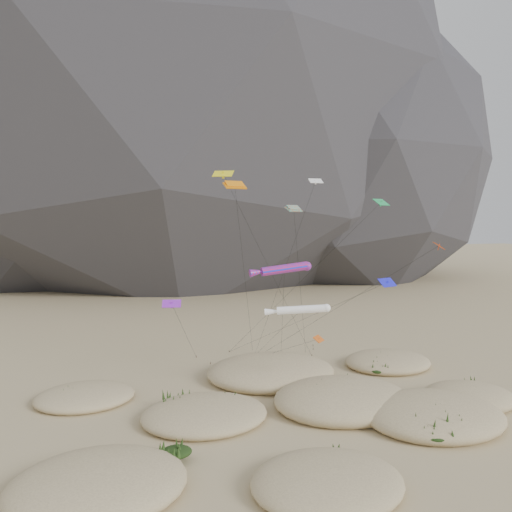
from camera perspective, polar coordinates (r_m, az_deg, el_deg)
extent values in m
plane|color=#CCB789|center=(50.27, 7.19, -18.53)|extent=(500.00, 500.00, 0.00)
ellipsoid|color=black|center=(164.60, -6.71, 18.76)|extent=(191.54, 147.29, 156.00)
ellipsoid|color=#2B2B30|center=(168.19, -22.82, 12.57)|extent=(136.20, 127.83, 116.00)
ellipsoid|color=black|center=(170.59, 10.06, 10.71)|extent=(130.55, 126.41, 100.00)
ellipsoid|color=#CCB789|center=(40.57, -17.63, -23.63)|extent=(12.76, 10.84, 3.00)
ellipsoid|color=#CCB789|center=(39.82, 8.16, -24.22)|extent=(11.36, 9.65, 2.48)
ellipsoid|color=#CCB789|center=(52.97, 19.58, -16.71)|extent=(13.80, 11.73, 3.12)
ellipsoid|color=#CCB789|center=(50.88, -5.89, -17.55)|extent=(12.32, 10.47, 2.46)
ellipsoid|color=#CCB789|center=(54.35, 9.85, -15.87)|extent=(14.53, 12.35, 3.44)
ellipsoid|color=#CCB789|center=(59.34, 23.08, -14.61)|extent=(9.94, 8.45, 2.49)
ellipsoid|color=#CCB789|center=(62.35, 1.72, -13.09)|extent=(15.71, 13.36, 3.42)
ellipsoid|color=#CCB789|center=(69.19, 14.81, -11.62)|extent=(11.41, 9.70, 2.48)
ellipsoid|color=#CCB789|center=(58.22, -18.96, -14.95)|extent=(10.39, 8.83, 2.13)
ellipsoid|color=black|center=(40.29, -15.71, -23.43)|extent=(2.56, 2.19, 0.77)
ellipsoid|color=black|center=(43.48, -9.15, -21.26)|extent=(2.60, 2.23, 0.78)
ellipsoid|color=black|center=(40.30, 6.01, -23.76)|extent=(2.14, 1.83, 0.64)
ellipsoid|color=black|center=(43.04, 8.18, -21.98)|extent=(2.36, 2.02, 0.71)
ellipsoid|color=black|center=(50.02, 19.82, -17.66)|extent=(3.42, 2.92, 1.03)
ellipsoid|color=black|center=(48.33, 19.91, -18.73)|extent=(2.60, 2.23, 0.78)
ellipsoid|color=black|center=(53.45, -9.00, -16.19)|extent=(2.64, 2.26, 0.79)
ellipsoid|color=black|center=(53.01, -3.51, -16.43)|extent=(2.29, 1.96, 0.69)
ellipsoid|color=black|center=(54.38, 7.79, -15.46)|extent=(2.98, 2.55, 0.89)
ellipsoid|color=black|center=(58.23, 9.93, -14.22)|extent=(2.50, 2.14, 0.75)
ellipsoid|color=black|center=(52.36, 7.80, -16.51)|extent=(2.59, 2.22, 0.78)
ellipsoid|color=black|center=(61.90, 23.05, -13.76)|extent=(2.36, 2.02, 0.71)
ellipsoid|color=black|center=(62.91, -0.20, -12.70)|extent=(3.41, 2.92, 1.02)
ellipsoid|color=black|center=(61.84, 0.98, -13.11)|extent=(2.66, 2.27, 0.80)
ellipsoid|color=black|center=(68.27, 13.93, -11.70)|extent=(2.55, 2.18, 0.77)
ellipsoid|color=black|center=(65.31, 13.82, -12.55)|extent=(2.44, 2.09, 0.73)
ellipsoid|color=black|center=(58.49, -20.41, -14.88)|extent=(2.08, 1.78, 0.62)
ellipsoid|color=black|center=(56.71, -18.29, -15.55)|extent=(1.94, 1.66, 0.58)
cylinder|color=#3F2D1E|center=(70.04, -0.31, -11.61)|extent=(0.08, 0.08, 0.30)
cylinder|color=#3F2D1E|center=(73.63, -3.09, -10.81)|extent=(0.08, 0.08, 0.30)
cylinder|color=#3F2D1E|center=(72.07, 1.90, -11.15)|extent=(0.08, 0.08, 0.30)
cylinder|color=#3F2D1E|center=(75.21, 6.56, -10.50)|extent=(0.08, 0.08, 0.30)
cylinder|color=#3F2D1E|center=(71.82, 6.40, -11.23)|extent=(0.08, 0.08, 0.30)
cylinder|color=#3F2D1E|center=(71.36, -6.84, -11.34)|extent=(0.08, 0.08, 0.30)
cylinder|color=#3F2D1E|center=(77.10, 6.53, -10.12)|extent=(0.08, 0.08, 0.30)
cylinder|color=#3F2D1E|center=(68.20, -5.22, -12.08)|extent=(0.08, 0.08, 0.30)
cylinder|color=#FF1A38|center=(58.42, 3.29, -1.47)|extent=(5.70, 1.05, 1.61)
sphere|color=#FF1A38|center=(59.39, 5.84, -1.17)|extent=(1.08, 1.08, 1.08)
cone|color=#FF1A38|center=(57.49, 0.38, -1.84)|extent=(2.34, 0.93, 1.16)
cylinder|color=black|center=(63.98, 3.05, -7.07)|extent=(2.62, 8.79, 13.56)
cylinder|color=white|center=(54.30, 5.24, -6.11)|extent=(5.31, 2.72, 1.22)
sphere|color=white|center=(54.34, 8.06, -5.90)|extent=(0.89, 0.89, 0.89)
cone|color=white|center=(54.41, 2.14, -6.36)|extent=(2.30, 1.49, 0.91)
cylinder|color=black|center=(61.46, 1.84, -9.42)|extent=(2.18, 14.09, 9.66)
cube|color=orange|center=(55.43, -2.43, 8.03)|extent=(2.73, 1.64, 0.76)
cube|color=orange|center=(55.44, -2.43, 8.23)|extent=(2.30, 1.32, 0.74)
cylinder|color=black|center=(64.18, -1.27, -2.73)|extent=(6.41, 15.57, 23.05)
cube|color=#E74418|center=(59.08, 4.33, 5.35)|extent=(2.40, 1.84, 0.62)
cube|color=#E74418|center=(59.08, 4.33, 5.54)|extent=(2.01, 1.51, 0.61)
cylinder|color=black|center=(65.78, 5.08, -3.69)|extent=(5.95, 10.66, 20.51)
cube|color=yellow|center=(57.87, -3.79, 9.37)|extent=(2.64, 2.19, 0.79)
cube|color=yellow|center=(57.86, -3.79, 9.23)|extent=(0.34, 0.30, 0.80)
cylinder|color=black|center=(63.57, 1.84, -2.10)|extent=(14.28, 7.48, 24.50)
cube|color=#16954B|center=(63.91, 14.12, 5.99)|extent=(2.53, 2.09, 0.85)
cube|color=#16954B|center=(63.91, 14.12, 5.85)|extent=(0.35, 0.34, 0.77)
cylinder|color=black|center=(67.28, 4.95, -3.09)|extent=(16.21, 13.95, 21.37)
cube|color=#DD3D0B|center=(61.21, 20.16, 1.12)|extent=(2.09, 2.48, 0.79)
cube|color=#DD3D0B|center=(61.22, 20.16, 0.98)|extent=(0.32, 0.34, 0.76)
cylinder|color=black|center=(64.21, 9.34, -5.81)|extent=(17.91, 15.47, 16.26)
cube|color=white|center=(62.00, 6.85, 8.53)|extent=(1.69, 0.92, 0.61)
cube|color=white|center=(61.99, 6.84, 8.39)|extent=(0.20, 0.18, 0.58)
cylinder|color=black|center=(64.89, 3.07, -2.21)|extent=(5.79, 7.76, 23.95)
cube|color=#CA5113|center=(54.46, 7.17, -9.38)|extent=(1.60, 1.58, 0.56)
cube|color=#CA5113|center=(54.49, 7.17, -9.53)|extent=(0.25, 0.25, 0.51)
cylinder|color=black|center=(62.13, 2.98, -10.70)|extent=(2.71, 16.22, 6.56)
cube|color=purple|center=(56.07, -9.62, -5.38)|extent=(2.23, 1.47, 0.72)
cube|color=purple|center=(56.10, -9.62, -5.53)|extent=(0.28, 0.23, 0.71)
cylinder|color=black|center=(63.62, -8.07, -8.76)|extent=(4.77, 12.88, 10.03)
cube|color=#1A1ADF|center=(58.37, 14.77, -2.94)|extent=(2.34, 1.64, 0.89)
cube|color=#1A1ADF|center=(58.39, 14.77, -3.09)|extent=(0.33, 0.36, 0.71)
cylinder|color=black|center=(65.08, 4.87, -7.46)|extent=(13.92, 19.57, 12.18)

